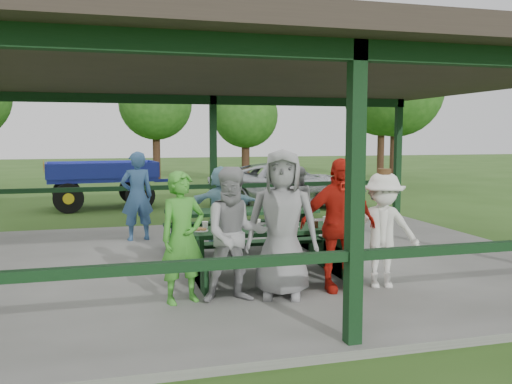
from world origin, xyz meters
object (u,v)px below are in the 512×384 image
object	(u,v)px
contestant_red	(338,225)
spectator_grey	(297,203)
picnic_table_near	(269,247)
spectator_blue	(137,196)
contestant_white_fedora	(383,230)
farm_trailer	(102,183)
contestant_grey_left	(235,235)
picnic_table_far	(242,224)
pickup_truck	(287,185)
spectator_lblue	(222,204)
contestant_grey_mid	(282,224)
contestant_green	(183,237)

from	to	relation	value
contestant_red	spectator_grey	distance (m)	3.64
picnic_table_near	spectator_blue	xyz separation A→B (m)	(-1.71, 3.48, 0.42)
picnic_table_near	spectator_grey	distance (m)	3.11
contestant_white_fedora	spectator_blue	bearing A→B (deg)	143.71
contestant_red	farm_trailer	bearing A→B (deg)	111.09
contestant_grey_left	contestant_white_fedora	distance (m)	2.11
picnic_table_near	picnic_table_far	size ratio (longest dim) A/B	0.89
contestant_grey_left	spectator_grey	size ratio (longest dim) A/B	1.16
picnic_table_near	contestant_white_fedora	size ratio (longest dim) A/B	1.49
spectator_blue	pickup_truck	bearing A→B (deg)	-144.86
contestant_grey_left	spectator_lblue	distance (m)	3.89
picnic_table_far	spectator_grey	distance (m)	1.54
spectator_grey	contestant_red	bearing A→B (deg)	98.19
contestant_grey_left	contestant_red	distance (m)	1.46
spectator_lblue	contestant_white_fedora	bearing A→B (deg)	132.52
spectator_grey	pickup_truck	distance (m)	5.81
spectator_grey	pickup_truck	xyz separation A→B (m)	(1.64, 5.57, -0.16)
picnic_table_far	spectator_lblue	size ratio (longest dim) A/B	1.83
picnic_table_near	picnic_table_far	distance (m)	2.00
spectator_blue	pickup_truck	distance (m)	6.79
contestant_red	pickup_truck	distance (m)	9.44
spectator_blue	contestant_red	bearing A→B (deg)	109.12
picnic_table_near	spectator_lblue	world-z (taller)	spectator_lblue
pickup_truck	farm_trailer	size ratio (longest dim) A/B	1.12
contestant_red	contestant_grey_left	bearing A→B (deg)	-170.92
contestant_grey_left	contestant_grey_mid	bearing A→B (deg)	6.76
pickup_truck	spectator_blue	bearing A→B (deg)	142.91
picnic_table_far	contestant_white_fedora	bearing A→B (deg)	-65.29
contestant_white_fedora	spectator_grey	world-z (taller)	contestant_white_fedora
contestant_grey_mid	spectator_grey	size ratio (longest dim) A/B	1.30
contestant_grey_left	spectator_grey	distance (m)	4.27
contestant_grey_left	picnic_table_near	bearing A→B (deg)	56.04
contestant_white_fedora	contestant_grey_mid	bearing A→B (deg)	-159.07
picnic_table_far	contestant_red	distance (m)	2.92
spectator_lblue	farm_trailer	distance (m)	6.95
contestant_grey_mid	spectator_blue	distance (m)	4.68
contestant_grey_left	spectator_lblue	xyz separation A→B (m)	(0.61, 3.84, -0.10)
picnic_table_near	contestant_green	size ratio (longest dim) A/B	1.47
contestant_red	pickup_truck	bearing A→B (deg)	79.72
picnic_table_far	contestant_green	xyz separation A→B (m)	(-1.44, -2.81, 0.35)
spectator_grey	pickup_truck	size ratio (longest dim) A/B	0.30
contestant_green	picnic_table_near	bearing A→B (deg)	11.43
pickup_truck	spectator_grey	bearing A→B (deg)	170.91
contestant_white_fedora	spectator_grey	bearing A→B (deg)	107.91
spectator_lblue	pickup_truck	world-z (taller)	spectator_lblue
picnic_table_far	spectator_lblue	world-z (taller)	spectator_lblue
contestant_white_fedora	contestant_grey_left	bearing A→B (deg)	-158.88
spectator_lblue	spectator_grey	distance (m)	1.52
contestant_red	pickup_truck	world-z (taller)	contestant_red
contestant_grey_mid	pickup_truck	distance (m)	9.76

